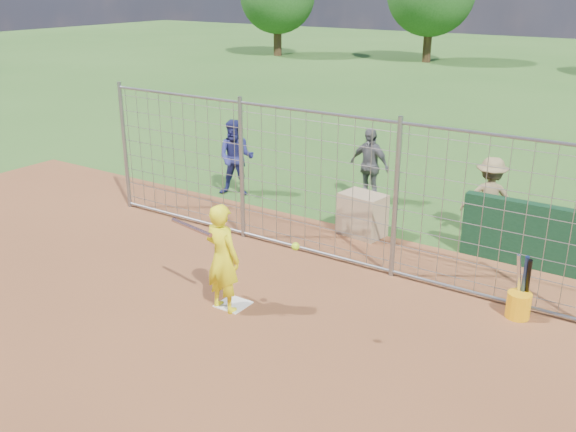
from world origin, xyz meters
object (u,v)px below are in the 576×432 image
Objects in this scene: bystander_a at (236,158)px; bystander_b at (369,166)px; equipment_bin at (363,215)px; bucket_with_bats at (519,302)px; batter at (222,258)px; bystander_c at (490,199)px.

bystander_a reaches higher than bystander_b.
equipment_bin is 3.64m from bucket_with_bats.
bystander_b is at bearing 140.93° from bucket_with_bats.
batter is 5.33m from bystander_c.
bystander_a reaches higher than bystander_c.
equipment_bin is (0.77, -1.74, -0.41)m from bystander_b.
batter is at bearing -149.59° from bucket_with_bats.
bystander_b reaches higher than batter.
equipment_bin is 0.82× the size of bucket_with_bats.
equipment_bin is (0.32, 3.67, -0.41)m from batter.
bystander_b is 2.02× the size of equipment_bin.
bystander_c is at bearing -18.50° from bystander_a.
bystander_a is at bearing -48.73° from batter.
bystander_c is (2.74, -0.61, -0.04)m from bystander_b.
bystander_a is 5.42m from bystander_c.
bucket_with_bats is (1.32, -2.69, -0.52)m from bystander_c.
bystander_a reaches higher than equipment_bin.
bucket_with_bats is (4.06, -3.30, -0.56)m from bystander_b.
bystander_c reaches higher than equipment_bin.
equipment_bin is at bearing -34.06° from bystander_a.
bystander_c is at bearing -3.56° from bystander_b.
bystander_b is at bearing 122.13° from equipment_bin.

